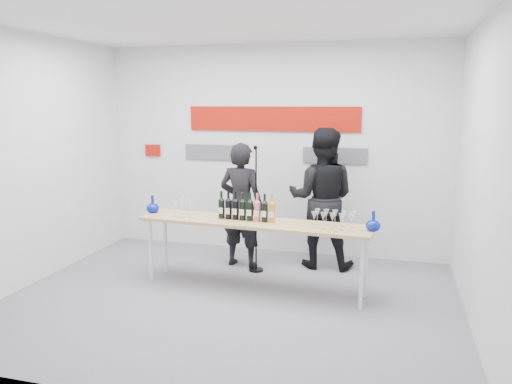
% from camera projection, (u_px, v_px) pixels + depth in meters
% --- Properties ---
extents(ground, '(5.00, 5.00, 0.00)m').
position_uv_depth(ground, '(230.00, 300.00, 5.58)').
color(ground, slate).
rests_on(ground, ground).
extents(back_wall, '(5.00, 0.04, 3.00)m').
position_uv_depth(back_wall, '(273.00, 150.00, 7.21)').
color(back_wall, silver).
rests_on(back_wall, ground).
extents(signage, '(3.38, 0.02, 0.79)m').
position_uv_depth(signage, '(269.00, 129.00, 7.14)').
color(signage, '#A21206').
rests_on(signage, back_wall).
extents(tasting_table, '(2.77, 0.73, 0.82)m').
position_uv_depth(tasting_table, '(254.00, 226.00, 5.80)').
color(tasting_table, tan).
rests_on(tasting_table, ground).
extents(wine_bottles, '(0.71, 0.12, 0.33)m').
position_uv_depth(wine_bottles, '(246.00, 206.00, 5.81)').
color(wine_bottles, black).
rests_on(wine_bottles, tasting_table).
extents(decanter_left, '(0.16, 0.16, 0.21)m').
position_uv_depth(decanter_left, '(153.00, 204.00, 6.24)').
color(decanter_left, '#081898').
rests_on(decanter_left, tasting_table).
extents(decanter_right, '(0.16, 0.16, 0.21)m').
position_uv_depth(decanter_right, '(373.00, 221.00, 5.35)').
color(decanter_right, '#081898').
rests_on(decanter_right, tasting_table).
extents(glasses_left, '(0.26, 0.24, 0.18)m').
position_uv_depth(glasses_left, '(183.00, 208.00, 6.05)').
color(glasses_left, silver).
rests_on(glasses_left, tasting_table).
extents(glasses_right, '(0.47, 0.25, 0.18)m').
position_uv_depth(glasses_right, '(334.00, 220.00, 5.47)').
color(glasses_right, silver).
rests_on(glasses_right, tasting_table).
extents(presenter_left, '(0.65, 0.47, 1.67)m').
position_uv_depth(presenter_left, '(241.00, 205.00, 6.63)').
color(presenter_left, black).
rests_on(presenter_left, ground).
extents(presenter_right, '(0.92, 0.73, 1.86)m').
position_uv_depth(presenter_right, '(322.00, 198.00, 6.59)').
color(presenter_right, black).
rests_on(presenter_right, ground).
extents(mic_stand, '(0.19, 0.19, 1.65)m').
position_uv_depth(mic_stand, '(256.00, 234.00, 6.47)').
color(mic_stand, black).
rests_on(mic_stand, ground).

